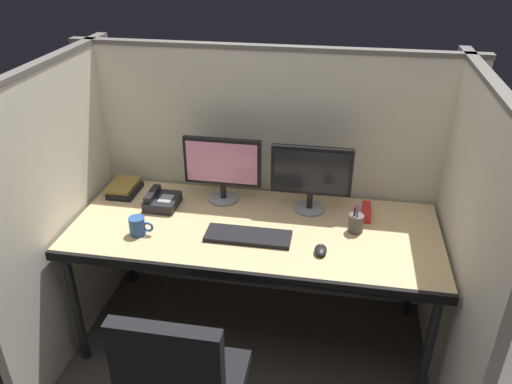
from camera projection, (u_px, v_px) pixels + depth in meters
The scene contains 14 objects.
ground_plane at pixel (245, 373), 2.70m from camera, with size 8.00×8.00×0.00m, color #423D38.
cubicle_partition_rear at pixel (268, 180), 2.97m from camera, with size 2.21×0.06×1.57m.
cubicle_partition_left at pixel (66, 212), 2.65m from camera, with size 0.06×1.41×1.57m.
cubicle_partition_right at pixel (460, 249), 2.35m from camera, with size 0.06×1.41×1.57m.
desk at pixel (254, 236), 2.62m from camera, with size 1.90×0.80×0.74m.
monitor_left at pixel (222, 166), 2.76m from camera, with size 0.43×0.17×0.37m.
monitor_right at pixel (311, 175), 2.66m from camera, with size 0.43×0.17×0.37m.
keyboard_main at pixel (248, 236), 2.51m from camera, with size 0.43×0.15×0.02m, color black.
computer_mouse at pixel (321, 250), 2.40m from camera, with size 0.06×0.10×0.04m.
pen_cup at pixel (356, 223), 2.55m from camera, with size 0.08×0.08×0.17m.
coffee_mug at pixel (138, 226), 2.53m from camera, with size 0.13×0.08×0.09m.
book_stack at pixel (124, 188), 2.93m from camera, with size 0.17×0.23×0.05m.
desk_phone at pixel (161, 201), 2.78m from camera, with size 0.17×0.19×0.09m.
red_stapler at pixel (366, 212), 2.69m from camera, with size 0.04×0.15×0.06m, color red.
Camera 1 is at (0.39, -1.87, 2.15)m, focal length 35.27 mm.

